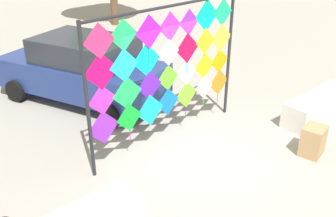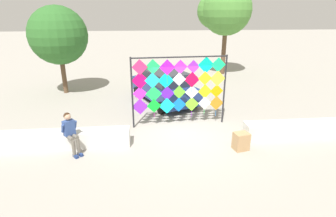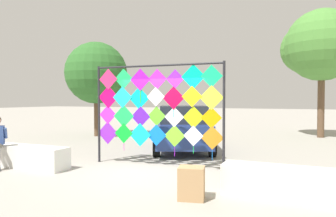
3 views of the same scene
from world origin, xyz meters
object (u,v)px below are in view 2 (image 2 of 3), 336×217
object	(u,v)px
seated_vendor	(71,131)
kite_display_rack	(179,85)
tree_palm_like	(59,36)
parked_car	(165,86)
tree_far_right	(225,10)
cardboard_box_large	(241,141)

from	to	relation	value
seated_vendor	kite_display_rack	bearing A→B (deg)	27.85
seated_vendor	tree_palm_like	size ratio (longest dim) A/B	0.30
parked_car	tree_far_right	size ratio (longest dim) A/B	0.74
tree_far_right	tree_palm_like	xyz separation A→B (m)	(-10.63, -4.30, -1.37)
seated_vendor	tree_far_right	size ratio (longest dim) A/B	0.23
seated_vendor	tree_palm_like	distance (m)	8.05
kite_display_rack	seated_vendor	bearing A→B (deg)	-152.15
parked_car	tree_far_right	world-z (taller)	tree_far_right
parked_car	tree_palm_like	bearing A→B (deg)	158.10
seated_vendor	tree_far_right	distance (m)	14.91
kite_display_rack	tree_far_right	xyz separation A→B (m)	(4.61, 9.62, 2.86)
tree_far_right	parked_car	bearing A→B (deg)	-126.89
kite_display_rack	tree_palm_like	xyz separation A→B (m)	(-6.02, 5.33, 1.48)
seated_vendor	cardboard_box_large	bearing A→B (deg)	-2.72
kite_display_rack	cardboard_box_large	xyz separation A→B (m)	(1.88, -2.32, -1.45)
seated_vendor	cardboard_box_large	world-z (taller)	seated_vendor
parked_car	kite_display_rack	bearing A→B (deg)	-83.79
parked_car	cardboard_box_large	xyz separation A→B (m)	(2.21, -5.36, -0.54)
seated_vendor	tree_far_right	world-z (taller)	tree_far_right
cardboard_box_large	kite_display_rack	bearing A→B (deg)	129.01
kite_display_rack	parked_car	xyz separation A→B (m)	(-0.33, 3.04, -0.91)
seated_vendor	tree_palm_like	world-z (taller)	tree_palm_like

